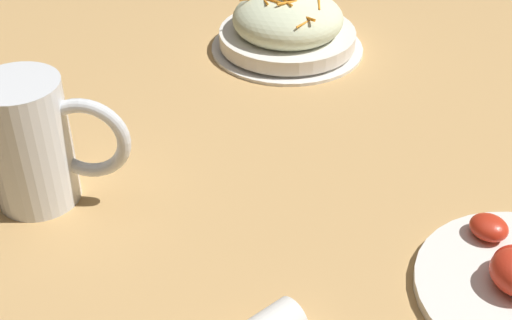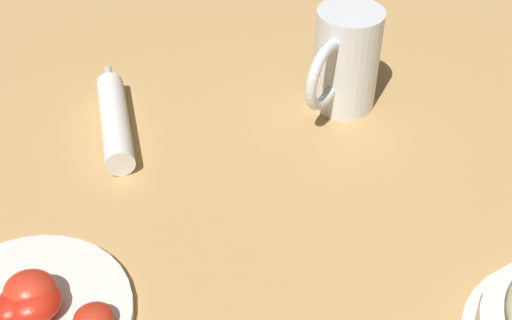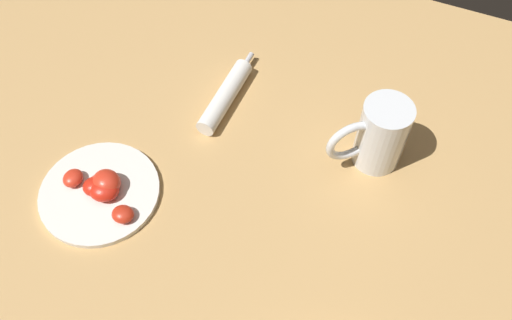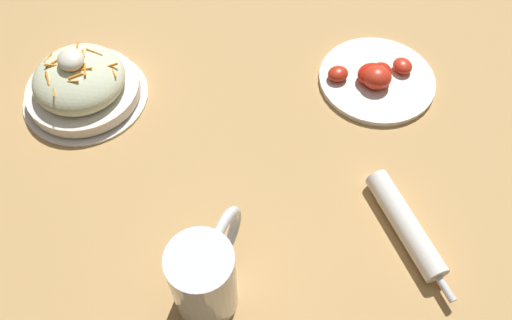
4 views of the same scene
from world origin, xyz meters
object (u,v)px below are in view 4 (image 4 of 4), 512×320
Objects in this scene: salad_plate at (81,84)px; beer_mug at (205,280)px; napkin_roll at (406,225)px; tomato_plate at (376,77)px.

beer_mug is at bearing 10.72° from salad_plate.
napkin_roll is 1.03× the size of tomato_plate.
beer_mug reaches higher than salad_plate.
napkin_roll is at bearing 41.04° from salad_plate.
tomato_plate reaches higher than napkin_roll.
beer_mug reaches higher than napkin_roll.
beer_mug is (0.41, 0.08, 0.03)m from salad_plate.
beer_mug is 0.48m from tomato_plate.
salad_plate is at bearing -169.28° from beer_mug.
salad_plate reaches higher than napkin_roll.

